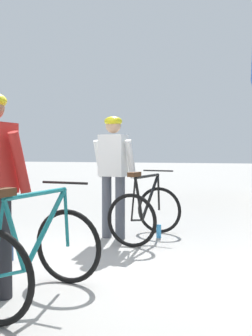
% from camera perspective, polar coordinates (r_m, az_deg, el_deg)
% --- Properties ---
extents(ground_plane, '(80.00, 80.00, 0.00)m').
position_cam_1_polar(ground_plane, '(4.33, -1.64, -14.49)').
color(ground_plane, '#A09E99').
extents(cyclist_far_in_white, '(0.64, 0.37, 1.76)m').
position_cam_1_polar(cyclist_far_in_white, '(5.75, -1.81, 0.35)').
color(cyclist_far_in_white, '#4C515B').
rests_on(cyclist_far_in_white, ground).
extents(bicycle_near_teal, '(0.82, 1.14, 0.99)m').
position_cam_1_polar(bicycle_near_teal, '(3.47, -12.84, -11.93)').
color(bicycle_near_teal, black).
rests_on(bicycle_near_teal, ground).
extents(bicycle_far_black, '(0.86, 1.16, 0.99)m').
position_cam_1_polar(bicycle_far_black, '(5.71, 2.91, -6.25)').
color(bicycle_far_black, black).
rests_on(bicycle_far_black, ground).
extents(water_bottle_near_the_bikes, '(0.07, 0.07, 0.19)m').
position_cam_1_polar(water_bottle_near_the_bikes, '(5.90, 4.71, -9.00)').
color(water_bottle_near_the_bikes, '#338CCC').
rests_on(water_bottle_near_the_bikes, ground).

